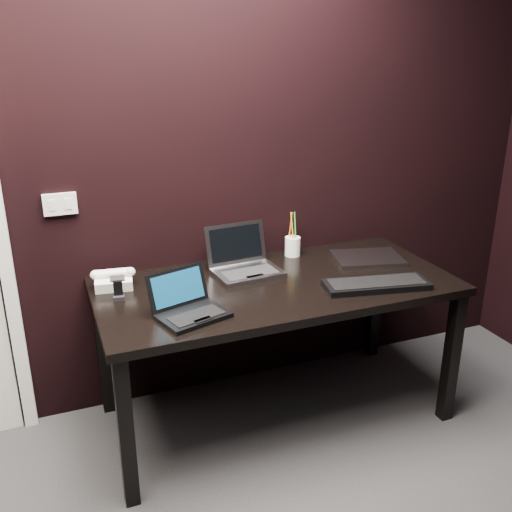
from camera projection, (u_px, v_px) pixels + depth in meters
name	position (u px, v px, depth m)	size (l,w,h in m)	color
wall_back	(189.00, 155.00, 2.77)	(4.00, 4.00, 0.00)	black
wall_switch	(60.00, 204.00, 2.61)	(0.15, 0.02, 0.10)	silver
desk	(276.00, 297.00, 2.75)	(1.70, 0.80, 0.74)	black
netbook	(189.00, 307.00, 2.38)	(0.33, 0.31, 0.18)	black
silver_laptop	(244.00, 264.00, 2.83)	(0.34, 0.31, 0.22)	#9E9EA4
ext_keyboard	(376.00, 284.00, 2.66)	(0.51, 0.26, 0.03)	black
closed_laptop	(367.00, 258.00, 2.99)	(0.40, 0.33, 0.02)	#99999E
desk_phone	(114.00, 280.00, 2.66)	(0.21, 0.18, 0.10)	white
mobile_phone	(118.00, 292.00, 2.54)	(0.05, 0.05, 0.08)	black
pen_cup	(293.00, 245.00, 3.05)	(0.10, 0.10, 0.24)	white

